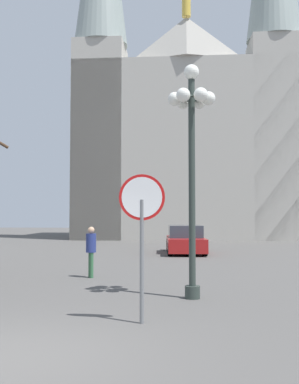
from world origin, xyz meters
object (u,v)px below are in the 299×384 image
object	(u,v)px
stop_sign	(142,217)
street_lamp	(192,138)
pedestrian_walking	(91,247)
cathedral	(186,116)
parked_car_near_red	(185,240)

from	to	relation	value
stop_sign	street_lamp	world-z (taller)	street_lamp
pedestrian_walking	cathedral	bearing A→B (deg)	81.82
street_lamp	parked_car_near_red	xyz separation A→B (m)	(0.02, 12.44, -3.18)
cathedral	stop_sign	xyz separation A→B (m)	(-1.37, -29.95, -8.53)
stop_sign	pedestrian_walking	distance (m)	6.25
cathedral	parked_car_near_red	xyz separation A→B (m)	(-0.35, -15.02, -9.82)
cathedral	street_lamp	distance (m)	28.25
stop_sign	cathedral	bearing A→B (deg)	87.38
cathedral	stop_sign	size ratio (longest dim) A/B	12.74
pedestrian_walking	street_lamp	bearing A→B (deg)	-46.86
parked_car_near_red	pedestrian_walking	world-z (taller)	pedestrian_walking
stop_sign	parked_car_near_red	xyz separation A→B (m)	(1.02, 14.93, -1.28)
street_lamp	pedestrian_walking	distance (m)	5.38
stop_sign	street_lamp	xyz separation A→B (m)	(1.00, 2.49, 1.90)
street_lamp	pedestrian_walking	xyz separation A→B (m)	(-3.10, 3.31, -2.89)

